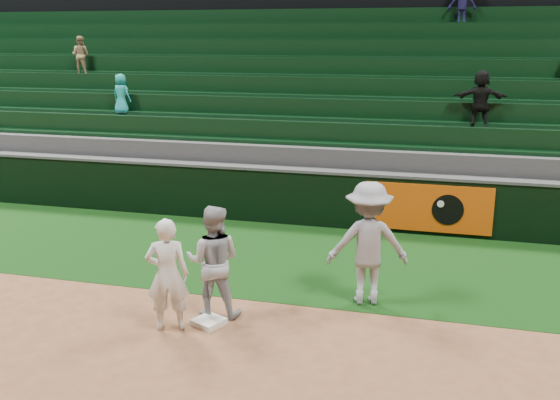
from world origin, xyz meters
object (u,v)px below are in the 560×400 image
object	(u,v)px
base_coach	(368,243)
baserunner	(213,261)
first_baseman	(167,275)
first_base	(209,322)

from	to	relation	value
base_coach	baserunner	bearing A→B (deg)	11.77
base_coach	first_baseman	bearing A→B (deg)	18.36
first_base	first_baseman	bearing A→B (deg)	-152.15
first_base	baserunner	world-z (taller)	baserunner
first_baseman	base_coach	size ratio (longest dim) A/B	0.85
first_baseman	base_coach	world-z (taller)	base_coach
baserunner	base_coach	world-z (taller)	base_coach
first_base	first_baseman	distance (m)	0.96
baserunner	first_baseman	bearing A→B (deg)	44.67
baserunner	base_coach	size ratio (longest dim) A/B	0.88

